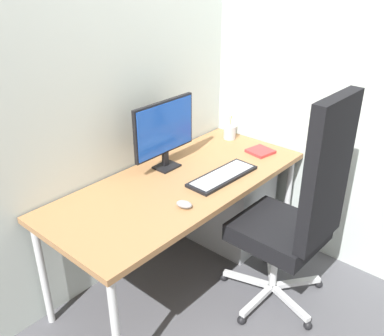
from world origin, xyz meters
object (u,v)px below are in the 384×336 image
(filing_cabinet, at_px, (229,207))
(mouse, at_px, (184,204))
(monitor, at_px, (165,130))
(keyboard, at_px, (223,176))
(pen_holder, at_px, (230,132))
(office_chair, at_px, (299,210))
(notebook, at_px, (260,151))

(filing_cabinet, relative_size, mouse, 6.19)
(filing_cabinet, relative_size, monitor, 1.15)
(keyboard, distance_m, pen_holder, 0.61)
(office_chair, distance_m, filing_cabinet, 0.83)
(office_chair, xyz_separation_m, mouse, (-0.44, 0.43, 0.06))
(filing_cabinet, xyz_separation_m, notebook, (0.11, -0.16, 0.45))
(filing_cabinet, xyz_separation_m, mouse, (-0.74, -0.24, 0.45))
(mouse, height_order, pen_holder, pen_holder)
(monitor, relative_size, mouse, 5.38)
(keyboard, height_order, mouse, mouse)
(keyboard, distance_m, mouse, 0.40)
(monitor, xyz_separation_m, pen_holder, (0.63, -0.02, -0.20))
(office_chair, height_order, keyboard, office_chair)
(monitor, distance_m, pen_holder, 0.67)
(office_chair, height_order, notebook, office_chair)
(monitor, distance_m, keyboard, 0.44)
(mouse, bearing_deg, monitor, 42.75)
(notebook, bearing_deg, mouse, -164.34)
(filing_cabinet, relative_size, notebook, 3.63)
(mouse, bearing_deg, notebook, -7.47)
(monitor, bearing_deg, office_chair, -79.17)
(monitor, bearing_deg, pen_holder, -2.11)
(pen_holder, bearing_deg, notebook, -101.84)
(keyboard, bearing_deg, notebook, 3.44)
(office_chair, bearing_deg, keyboard, 94.84)
(filing_cabinet, bearing_deg, office_chair, -113.85)
(notebook, bearing_deg, office_chair, -118.25)
(office_chair, bearing_deg, filing_cabinet, 66.15)
(keyboard, height_order, pen_holder, pen_holder)
(monitor, xyz_separation_m, mouse, (-0.28, -0.41, -0.23))
(keyboard, relative_size, mouse, 5.46)
(filing_cabinet, height_order, notebook, notebook)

